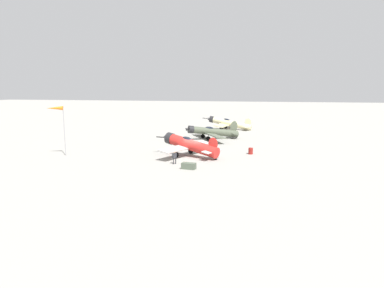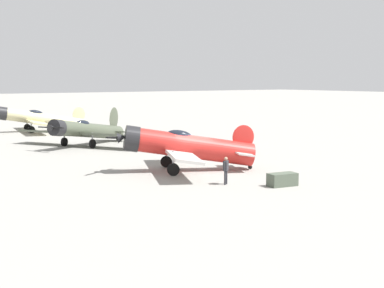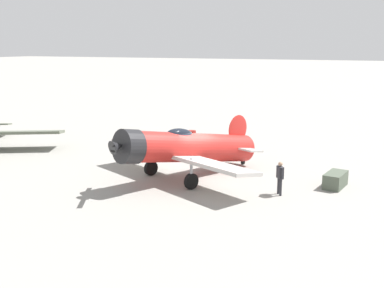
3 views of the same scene
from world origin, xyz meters
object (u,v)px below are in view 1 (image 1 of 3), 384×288
airplane_mid_apron (212,132)px  windsock_mast (56,110)px  ground_crew_mechanic (175,156)px  airplane_far_line (229,123)px  airplane_foreground (189,145)px  equipment_crate (189,166)px  fuel_drum (251,151)px

airplane_mid_apron → windsock_mast: 28.15m
ground_crew_mechanic → windsock_mast: size_ratio=0.23×
airplane_mid_apron → airplane_far_line: size_ratio=1.05×
airplane_foreground → equipment_crate: 7.80m
airplane_foreground → windsock_mast: windsock_mast is taller
fuel_drum → windsock_mast: 28.24m
equipment_crate → airplane_foreground: bearing=-77.3°
airplane_foreground → airplane_mid_apron: 16.75m
airplane_foreground → airplane_far_line: airplane_foreground is taller
airplane_mid_apron → equipment_crate: bearing=63.5°
airplane_mid_apron → airplane_far_line: (-1.33, -16.04, 0.05)m
airplane_foreground → fuel_drum: 9.15m
airplane_far_line → fuel_drum: size_ratio=12.83×
airplane_foreground → ground_crew_mechanic: size_ratio=6.16×
ground_crew_mechanic → airplane_mid_apron: bearing=141.8°
airplane_mid_apron → airplane_far_line: bearing=-124.2°
airplane_mid_apron → windsock_mast: size_ratio=1.77×
airplane_foreground → windsock_mast: (18.26, 3.73, 4.80)m
ground_crew_mechanic → fuel_drum: (-9.06, -8.75, -0.51)m
windsock_mast → fuel_drum: bearing=-164.9°
fuel_drum → windsock_mast: bearing=15.1°
fuel_drum → windsock_mast: size_ratio=0.13×
ground_crew_mechanic → fuel_drum: 12.60m
airplane_foreground → airplane_far_line: 32.83m
equipment_crate → fuel_drum: fuel_drum is taller
airplane_far_line → windsock_mast: (19.98, 36.51, 5.00)m
airplane_far_line → airplane_mid_apron: bearing=95.6°
airplane_foreground → fuel_drum: airplane_foreground is taller
windsock_mast → airplane_foreground: bearing=-168.5°
airplane_far_line → windsock_mast: windsock_mast is taller
airplane_mid_apron → airplane_foreground: bearing=59.2°
airplane_mid_apron → windsock_mast: (18.65, 20.47, 5.04)m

